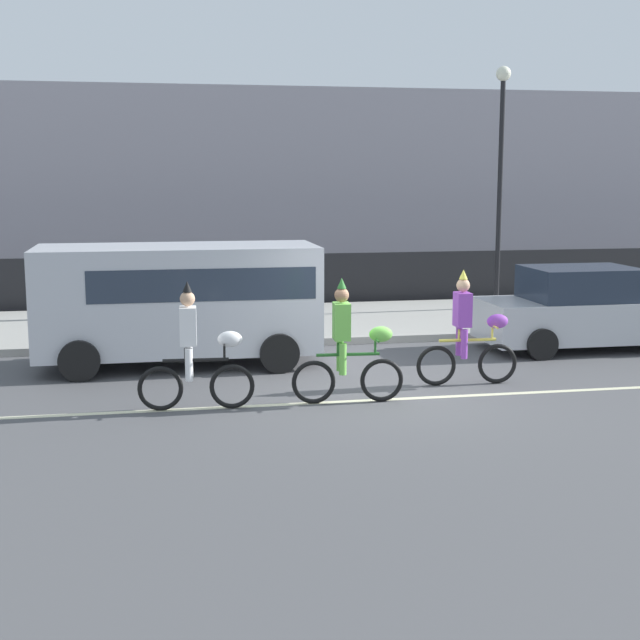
{
  "coord_description": "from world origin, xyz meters",
  "views": [
    {
      "loc": [
        -3.38,
        -13.46,
        3.45
      ],
      "look_at": [
        -0.6,
        1.2,
        1.0
      ],
      "focal_mm": 50.0,
      "sensor_mm": 36.0,
      "label": 1
    }
  ],
  "objects_px": {
    "parade_cyclist_lime": "(349,349)",
    "pedestrian_onlooker": "(85,281)",
    "parade_cyclist_zebra": "(197,354)",
    "parked_van_silver": "(182,295)",
    "street_lamp_post": "(501,152)",
    "parked_car_silver": "(583,310)",
    "parade_cyclist_purple": "(469,335)"
  },
  "relations": [
    {
      "from": "street_lamp_post",
      "to": "parade_cyclist_purple",
      "type": "bearing_deg",
      "value": -115.19
    },
    {
      "from": "parade_cyclist_lime",
      "to": "parked_car_silver",
      "type": "relative_size",
      "value": 0.47
    },
    {
      "from": "parade_cyclist_purple",
      "to": "parade_cyclist_zebra",
      "type": "bearing_deg",
      "value": -170.17
    },
    {
      "from": "parade_cyclist_lime",
      "to": "parade_cyclist_purple",
      "type": "relative_size",
      "value": 1.0
    },
    {
      "from": "parade_cyclist_zebra",
      "to": "parked_van_silver",
      "type": "distance_m",
      "value": 3.26
    },
    {
      "from": "parked_car_silver",
      "to": "street_lamp_post",
      "type": "distance_m",
      "value": 5.61
    },
    {
      "from": "street_lamp_post",
      "to": "pedestrian_onlooker",
      "type": "relative_size",
      "value": 3.62
    },
    {
      "from": "parade_cyclist_purple",
      "to": "pedestrian_onlooker",
      "type": "height_order",
      "value": "parade_cyclist_purple"
    },
    {
      "from": "parked_van_silver",
      "to": "parade_cyclist_lime",
      "type": "bearing_deg",
      "value": -53.94
    },
    {
      "from": "parade_cyclist_zebra",
      "to": "parade_cyclist_lime",
      "type": "xyz_separation_m",
      "value": [
        2.29,
        -0.02,
        0.0
      ]
    },
    {
      "from": "street_lamp_post",
      "to": "parade_cyclist_lime",
      "type": "bearing_deg",
      "value": -125.03
    },
    {
      "from": "parade_cyclist_zebra",
      "to": "street_lamp_post",
      "type": "distance_m",
      "value": 11.53
    },
    {
      "from": "parade_cyclist_lime",
      "to": "parade_cyclist_purple",
      "type": "bearing_deg",
      "value": 19.97
    },
    {
      "from": "parade_cyclist_zebra",
      "to": "parade_cyclist_purple",
      "type": "xyz_separation_m",
      "value": [
        4.48,
        0.78,
        0.0
      ]
    },
    {
      "from": "parade_cyclist_purple",
      "to": "street_lamp_post",
      "type": "height_order",
      "value": "street_lamp_post"
    },
    {
      "from": "parade_cyclist_zebra",
      "to": "parked_van_silver",
      "type": "bearing_deg",
      "value": 91.46
    },
    {
      "from": "parade_cyclist_lime",
      "to": "pedestrian_onlooker",
      "type": "height_order",
      "value": "parade_cyclist_lime"
    },
    {
      "from": "parade_cyclist_purple",
      "to": "parked_van_silver",
      "type": "distance_m",
      "value": 5.2
    },
    {
      "from": "street_lamp_post",
      "to": "pedestrian_onlooker",
      "type": "xyz_separation_m",
      "value": [
        -9.96,
        0.26,
        -2.97
      ]
    },
    {
      "from": "parade_cyclist_zebra",
      "to": "parade_cyclist_purple",
      "type": "relative_size",
      "value": 1.0
    },
    {
      "from": "parade_cyclist_lime",
      "to": "pedestrian_onlooker",
      "type": "distance_m",
      "value": 9.28
    },
    {
      "from": "parade_cyclist_purple",
      "to": "street_lamp_post",
      "type": "distance_m",
      "value": 8.44
    },
    {
      "from": "parked_van_silver",
      "to": "parked_car_silver",
      "type": "relative_size",
      "value": 1.22
    },
    {
      "from": "parade_cyclist_zebra",
      "to": "street_lamp_post",
      "type": "bearing_deg",
      "value": 45.18
    },
    {
      "from": "parade_cyclist_lime",
      "to": "pedestrian_onlooker",
      "type": "xyz_separation_m",
      "value": [
        -4.43,
        8.15,
        0.17
      ]
    },
    {
      "from": "parade_cyclist_lime",
      "to": "pedestrian_onlooker",
      "type": "bearing_deg",
      "value": 118.53
    },
    {
      "from": "parked_van_silver",
      "to": "pedestrian_onlooker",
      "type": "height_order",
      "value": "parked_van_silver"
    },
    {
      "from": "parade_cyclist_zebra",
      "to": "pedestrian_onlooker",
      "type": "xyz_separation_m",
      "value": [
        -2.14,
        8.13,
        0.17
      ]
    },
    {
      "from": "parked_van_silver",
      "to": "street_lamp_post",
      "type": "height_order",
      "value": "street_lamp_post"
    },
    {
      "from": "parade_cyclist_lime",
      "to": "parked_van_silver",
      "type": "xyz_separation_m",
      "value": [
        -2.37,
        3.26,
        0.44
      ]
    },
    {
      "from": "parade_cyclist_lime",
      "to": "parked_van_silver",
      "type": "height_order",
      "value": "parked_van_silver"
    },
    {
      "from": "parade_cyclist_zebra",
      "to": "parked_van_silver",
      "type": "xyz_separation_m",
      "value": [
        -0.08,
        3.23,
        0.44
      ]
    }
  ]
}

